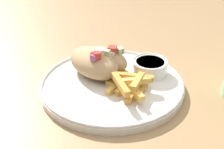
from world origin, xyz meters
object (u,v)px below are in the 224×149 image
(pita_sandwich_near, at_px, (94,62))
(pita_sandwich_far, at_px, (106,59))
(fries_pile, at_px, (130,85))
(sauce_ramekin, at_px, (150,66))
(plate, at_px, (112,84))

(pita_sandwich_near, xyz_separation_m, pita_sandwich_far, (-0.00, 0.03, -0.00))
(fries_pile, bearing_deg, pita_sandwich_near, -171.97)
(fries_pile, height_order, sauce_ramekin, fries_pile)
(fries_pile, bearing_deg, plate, -169.33)
(pita_sandwich_far, bearing_deg, fries_pile, -22.31)
(plate, distance_m, sauce_ramekin, 0.09)
(plate, distance_m, pita_sandwich_far, 0.07)
(plate, relative_size, pita_sandwich_far, 2.44)
(pita_sandwich_near, relative_size, pita_sandwich_far, 1.12)
(plate, xyz_separation_m, pita_sandwich_far, (-0.06, 0.03, 0.03))
(pita_sandwich_near, bearing_deg, plate, 8.39)
(sauce_ramekin, bearing_deg, pita_sandwich_near, -129.35)
(fries_pile, xyz_separation_m, sauce_ramekin, (-0.02, 0.08, 0.01))
(plate, relative_size, pita_sandwich_near, 2.18)
(fries_pile, relative_size, sauce_ramekin, 1.48)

